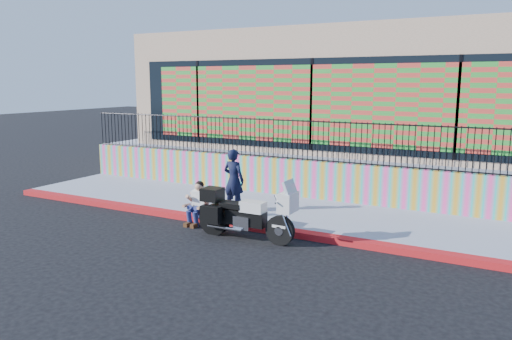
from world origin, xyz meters
The scene contains 10 objects.
ground centered at (0.00, 0.00, 0.00)m, with size 90.00×90.00×0.00m, color black.
red_curb centered at (0.00, 0.00, 0.07)m, with size 16.00×0.30×0.15m, color #AB0C26.
sidewalk centered at (0.00, 1.65, 0.07)m, with size 16.00×3.00×0.15m, color #959AB3.
mural_wall centered at (0.00, 3.25, 0.70)m, with size 16.00×0.20×1.10m, color #FE429B.
metal_fence centered at (0.00, 3.25, 1.85)m, with size 15.80×0.04×1.20m, color black, non-canonical shape.
elevated_platform centered at (0.00, 8.35, 0.62)m, with size 16.00×10.00×1.25m, color #959AB3.
storefront_building centered at (0.00, 8.13, 3.25)m, with size 14.00×8.06×4.00m.
police_motorcycle centered at (0.37, -0.72, 0.62)m, with size 2.37×0.78×1.48m.
police_officer centered at (-0.85, 0.87, 0.98)m, with size 0.61×0.40×1.66m, color black.
seated_man centered at (-1.26, -0.25, 0.45)m, with size 0.54×0.71×1.06m.
Camera 1 is at (5.79, -10.24, 3.55)m, focal length 35.00 mm.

